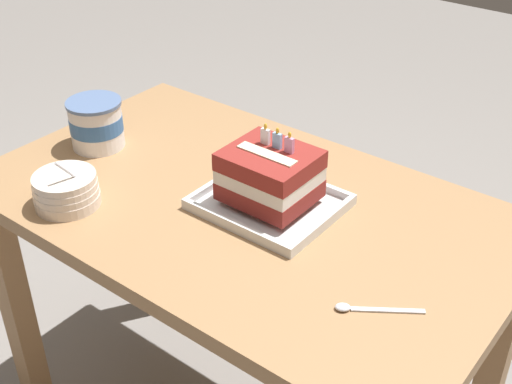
{
  "coord_description": "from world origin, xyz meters",
  "views": [
    {
      "loc": [
        0.77,
        -0.94,
        1.56
      ],
      "look_at": [
        0.03,
        0.01,
        0.79
      ],
      "focal_mm": 47.71,
      "sensor_mm": 36.0,
      "label": 1
    }
  ],
  "objects": [
    {
      "name": "bowl_stack",
      "position": [
        -0.29,
        -0.24,
        0.8
      ],
      "size": [
        0.14,
        0.14,
        0.12
      ],
      "color": "silver",
      "rests_on": "dining_table"
    },
    {
      "name": "ice_cream_tub",
      "position": [
        -0.43,
        -0.02,
        0.82
      ],
      "size": [
        0.13,
        0.13,
        0.12
      ],
      "color": "white",
      "rests_on": "dining_table"
    },
    {
      "name": "foil_tray",
      "position": [
        0.06,
        0.02,
        0.77
      ],
      "size": [
        0.28,
        0.24,
        0.02
      ],
      "color": "silver",
      "rests_on": "dining_table"
    },
    {
      "name": "serving_spoon_near_tray",
      "position": [
        0.37,
        -0.14,
        0.77
      ],
      "size": [
        0.14,
        0.1,
        0.01
      ],
      "color": "silver",
      "rests_on": "dining_table"
    },
    {
      "name": "birthday_cake",
      "position": [
        0.06,
        0.02,
        0.84
      ],
      "size": [
        0.18,
        0.15,
        0.15
      ],
      "color": "maroon",
      "rests_on": "foil_tray"
    },
    {
      "name": "dining_table",
      "position": [
        0.0,
        0.0,
        0.64
      ],
      "size": [
        1.16,
        0.69,
        0.76
      ],
      "color": "#9E754C",
      "rests_on": "ground_plane"
    }
  ]
}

